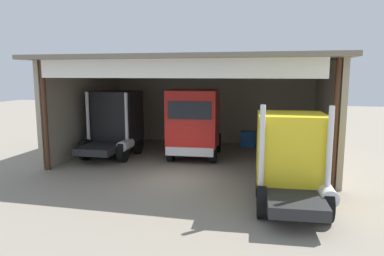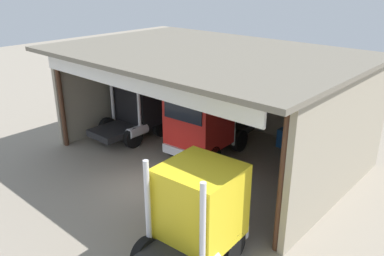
{
  "view_description": "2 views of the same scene",
  "coord_description": "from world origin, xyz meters",
  "px_view_note": "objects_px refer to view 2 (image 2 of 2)",
  "views": [
    {
      "loc": [
        4.16,
        -14.65,
        4.67
      ],
      "look_at": [
        0.0,
        3.15,
        1.84
      ],
      "focal_mm": 33.2,
      "sensor_mm": 36.0,
      "label": 1
    },
    {
      "loc": [
        11.7,
        -9.89,
        8.78
      ],
      "look_at": [
        0.0,
        3.15,
        1.84
      ],
      "focal_mm": 36.71,
      "sensor_mm": 36.0,
      "label": 2
    }
  ],
  "objects_px": {
    "truck_yellow_center_bay": "(196,213)",
    "tool_cart": "(287,139)",
    "truck_black_yard_outside": "(139,103)",
    "oil_drum": "(289,137)",
    "truck_red_center_left_bay": "(202,120)"
  },
  "relations": [
    {
      "from": "truck_yellow_center_bay",
      "to": "tool_cart",
      "type": "distance_m",
      "value": 10.22
    },
    {
      "from": "truck_black_yard_outside",
      "to": "oil_drum",
      "type": "distance_m",
      "value": 8.57
    },
    {
      "from": "tool_cart",
      "to": "oil_drum",
      "type": "bearing_deg",
      "value": 99.42
    },
    {
      "from": "truck_red_center_left_bay",
      "to": "oil_drum",
      "type": "height_order",
      "value": "truck_red_center_left_bay"
    },
    {
      "from": "truck_yellow_center_bay",
      "to": "oil_drum",
      "type": "relative_size",
      "value": 4.62
    },
    {
      "from": "truck_yellow_center_bay",
      "to": "oil_drum",
      "type": "bearing_deg",
      "value": 98.77
    },
    {
      "from": "truck_black_yard_outside",
      "to": "truck_red_center_left_bay",
      "type": "distance_m",
      "value": 4.58
    },
    {
      "from": "truck_black_yard_outside",
      "to": "truck_red_center_left_bay",
      "type": "relative_size",
      "value": 0.81
    },
    {
      "from": "oil_drum",
      "to": "tool_cart",
      "type": "height_order",
      "value": "tool_cart"
    },
    {
      "from": "oil_drum",
      "to": "tool_cart",
      "type": "bearing_deg",
      "value": -80.58
    },
    {
      "from": "truck_red_center_left_bay",
      "to": "tool_cart",
      "type": "distance_m",
      "value": 4.94
    },
    {
      "from": "truck_black_yard_outside",
      "to": "tool_cart",
      "type": "height_order",
      "value": "truck_black_yard_outside"
    },
    {
      "from": "truck_yellow_center_bay",
      "to": "tool_cart",
      "type": "height_order",
      "value": "truck_yellow_center_bay"
    },
    {
      "from": "oil_drum",
      "to": "tool_cart",
      "type": "relative_size",
      "value": 0.94
    },
    {
      "from": "truck_black_yard_outside",
      "to": "truck_yellow_center_bay",
      "type": "height_order",
      "value": "truck_yellow_center_bay"
    }
  ]
}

